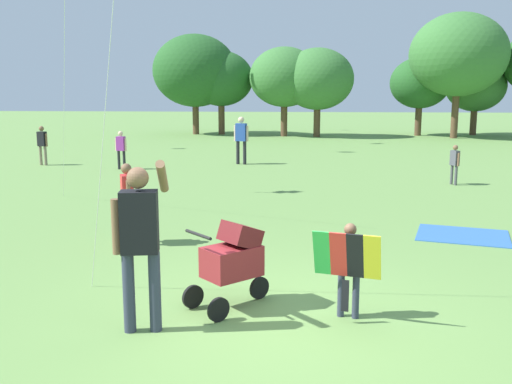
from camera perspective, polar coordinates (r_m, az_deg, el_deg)
name	(u,v)px	position (r m, az deg, el deg)	size (l,w,h in m)	color
ground_plane	(272,323)	(6.50, 1.61, -12.90)	(120.00, 120.00, 0.00)	#668E47
treeline_distant	(358,70)	(32.15, 10.18, 11.86)	(23.28, 6.16, 6.45)	brown
child_with_butterfly_kite	(349,261)	(6.47, 9.24, -6.85)	(0.76, 0.46, 1.09)	#33384C
person_adult_flyer	(140,234)	(6.08, -11.51, -4.12)	(0.58, 0.60, 1.85)	#33384C
stroller	(233,257)	(6.76, -2.29, -6.52)	(0.99, 0.96, 1.03)	black
person_red_shirt	(42,142)	(20.73, -20.54, 4.67)	(0.41, 0.25, 1.33)	#7F705B
person_sitting_far	(127,197)	(9.65, -12.71, -0.49)	(0.28, 0.41, 1.36)	#7F705B
person_couple_left	(121,147)	(18.91, -13.31, 4.40)	(0.39, 0.21, 1.24)	#232328
person_kid_running	(241,136)	(19.67, -1.48, 5.57)	(0.51, 0.30, 1.63)	#232328
person_back_turned	(455,161)	(16.31, 19.20, 2.90)	(0.23, 0.32, 1.08)	#4C4C51
picnic_blanket	(463,235)	(10.76, 19.92, -4.09)	(1.54, 1.26, 0.02)	#3366B2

